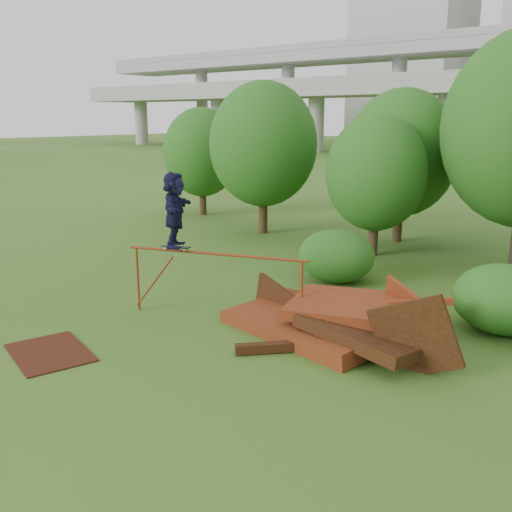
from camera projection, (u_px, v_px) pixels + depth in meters
The scene contains 13 objects.
ground at pixel (226, 358), 11.41m from camera, with size 240.00×240.00×0.00m, color #2D5116.
scrap_pile at pixel (332, 322), 12.39m from camera, with size 5.63×3.62×1.87m.
grind_rail at pixel (215, 267), 13.33m from camera, with size 4.24×1.55×1.63m.
skateboard at pixel (176, 247), 13.55m from camera, with size 0.73×0.41×0.07m.
skater at pixel (174, 210), 13.34m from camera, with size 1.64×0.52×1.77m, color #131433.
flat_plate at pixel (50, 353), 11.63m from camera, with size 1.93×1.38×0.03m, color #39160C.
tree_0 at pixel (263, 144), 22.87m from camera, with size 4.34×4.34×6.12m.
tree_1 at pixel (402, 153), 21.30m from camera, with size 4.14×4.14×5.77m.
tree_2 at pixel (376, 173), 19.24m from camera, with size 3.42×3.42×4.81m.
tree_6 at pixel (202, 152), 27.47m from camera, with size 3.70×3.70×5.17m.
shrub_left at pixel (336, 256), 16.52m from camera, with size 2.24×2.07×1.55m, color #144612.
shrub_right at pixel (503, 299), 12.59m from camera, with size 2.20×2.01×1.56m, color #144612.
building_left at pixel (413, 44), 102.59m from camera, with size 18.00×16.00×35.00m, color #9E9E99.
Camera 1 is at (7.03, -7.95, 4.69)m, focal length 40.00 mm.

